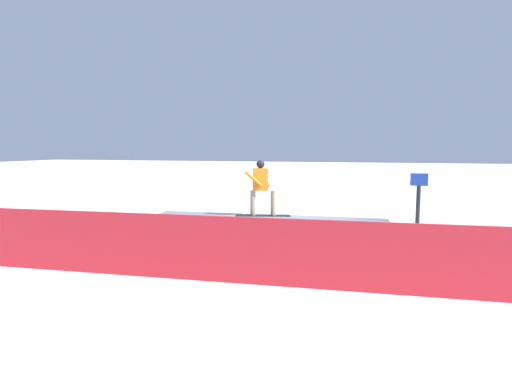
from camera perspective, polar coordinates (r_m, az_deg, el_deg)
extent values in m
plane|color=white|center=(11.02, 1.86, -6.72)|extent=(120.00, 120.00, 0.00)
cube|color=white|center=(10.96, 1.87, -5.15)|extent=(6.12, 0.85, 0.61)
cube|color=white|center=(10.99, 1.87, -5.93)|extent=(6.13, 0.86, 0.15)
cube|color=gray|center=(10.90, 1.88, -3.46)|extent=(6.12, 0.91, 0.04)
cube|color=black|center=(10.93, 0.98, -3.29)|extent=(1.47, 0.61, 0.01)
cylinder|color=gray|center=(10.88, -0.43, -1.52)|extent=(0.17, 0.17, 0.66)
cylinder|color=gray|center=(10.88, 2.41, -1.53)|extent=(0.17, 0.17, 0.66)
cube|color=orange|center=(10.81, 0.62, 1.77)|extent=(0.45, 0.33, 0.59)
sphere|color=black|center=(10.79, 0.62, 3.91)|extent=(0.22, 0.22, 0.22)
cylinder|color=orange|center=(10.65, -0.36, 1.86)|extent=(0.48, 0.20, 0.43)
cylinder|color=orange|center=(10.97, 1.16, 1.99)|extent=(0.36, 0.17, 0.52)
cube|color=red|center=(7.57, -4.66, -7.97)|extent=(12.80, 0.86, 1.22)
cylinder|color=#262628|center=(10.70, 21.56, -3.32)|extent=(0.10, 0.10, 1.55)
cube|color=blue|center=(10.59, 21.76, 1.62)|extent=(0.40, 0.04, 0.30)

